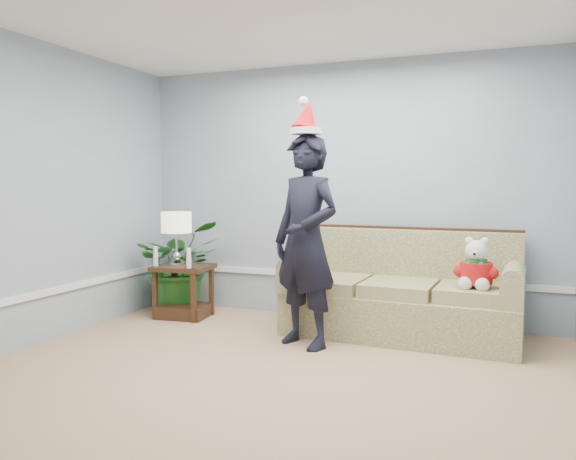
# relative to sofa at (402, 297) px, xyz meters

# --- Properties ---
(room_shell) EXTENTS (4.54, 5.04, 2.74)m
(room_shell) POSITION_rel_sofa_xyz_m (-0.72, -2.05, 0.99)
(room_shell) COLOR tan
(room_shell) RESTS_ON ground
(wainscot_trim) EXTENTS (4.49, 4.99, 0.06)m
(wainscot_trim) POSITION_rel_sofa_xyz_m (-1.90, -0.88, 0.09)
(wainscot_trim) COLOR white
(wainscot_trim) RESTS_ON room_shell
(sofa) EXTENTS (2.18, 1.01, 1.00)m
(sofa) POSITION_rel_sofa_xyz_m (0.00, 0.00, 0.00)
(sofa) COLOR brown
(sofa) RESTS_ON room_shell
(side_table) EXTENTS (0.63, 0.55, 0.56)m
(side_table) POSITION_rel_sofa_xyz_m (-2.32, -0.15, -0.14)
(side_table) COLOR #3D2416
(side_table) RESTS_ON room_shell
(table_lamp) EXTENTS (0.32, 0.32, 0.57)m
(table_lamp) POSITION_rel_sofa_xyz_m (-2.37, -0.18, 0.64)
(table_lamp) COLOR silver
(table_lamp) RESTS_ON side_table
(candle_pair) EXTENTS (0.46, 0.05, 0.21)m
(candle_pair) POSITION_rel_sofa_xyz_m (-2.35, -0.31, 0.30)
(candle_pair) COLOR silver
(candle_pair) RESTS_ON side_table
(houseplant) EXTENTS (1.23, 1.20, 1.04)m
(houseplant) POSITION_rel_sofa_xyz_m (-2.50, 0.09, 0.16)
(houseplant) COLOR #1E5C1E
(houseplant) RESTS_ON room_shell
(man) EXTENTS (0.80, 0.68, 1.87)m
(man) POSITION_rel_sofa_xyz_m (-0.73, -0.69, 0.58)
(man) COLOR black
(man) RESTS_ON room_shell
(santa_hat) EXTENTS (0.36, 0.38, 0.32)m
(santa_hat) POSITION_rel_sofa_xyz_m (-0.73, -0.68, 1.64)
(santa_hat) COLOR silver
(santa_hat) RESTS_ON man
(teddy_bear) EXTENTS (0.30, 0.33, 0.45)m
(teddy_bear) POSITION_rel_sofa_xyz_m (0.67, -0.22, 0.33)
(teddy_bear) COLOR silver
(teddy_bear) RESTS_ON sofa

